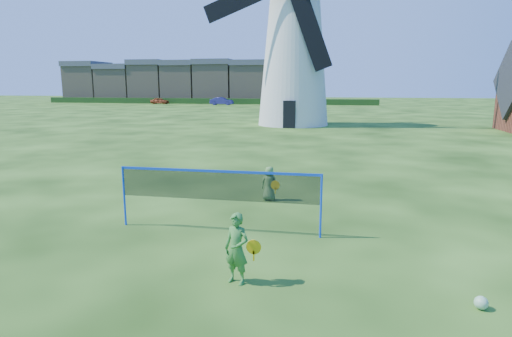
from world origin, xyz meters
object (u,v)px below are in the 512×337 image
object	(u,v)px
badminton_net	(218,186)
car_left	(160,101)
player_girl	(237,249)
play_ball	(481,303)
windmill	(294,50)
car_right	(222,101)
player_boy	(269,184)

from	to	relation	value
badminton_net	car_left	size ratio (longest dim) A/B	1.52
player_girl	play_ball	world-z (taller)	player_girl
play_ball	windmill	bearing A→B (deg)	101.45
windmill	play_ball	bearing A→B (deg)	-78.55
windmill	car_right	distance (m)	37.98
car_left	car_right	xyz separation A→B (m)	(11.99, -1.44, 0.09)
player_boy	car_right	bearing A→B (deg)	-64.61
player_girl	play_ball	bearing A→B (deg)	16.79
windmill	badminton_net	distance (m)	28.88
windmill	player_boy	world-z (taller)	windmill
player_girl	car_left	xyz separation A→B (m)	(-30.06, 66.49, -0.10)
play_ball	player_girl	bearing A→B (deg)	177.58
car_left	badminton_net	bearing A→B (deg)	-155.62
badminton_net	player_girl	distance (m)	2.93
play_ball	badminton_net	bearing A→B (deg)	151.35
player_girl	car_left	world-z (taller)	player_girl
player_boy	play_ball	size ratio (longest dim) A/B	4.90
player_boy	badminton_net	bearing A→B (deg)	84.30
windmill	car_right	bearing A→B (deg)	114.99
player_girl	car_left	distance (m)	72.97
windmill	play_ball	size ratio (longest dim) A/B	87.23
badminton_net	play_ball	bearing A→B (deg)	-28.65
player_girl	play_ball	xyz separation A→B (m)	(4.11, -0.17, -0.55)
badminton_net	car_left	world-z (taller)	badminton_net
player_boy	play_ball	distance (m)	7.39
player_boy	play_ball	xyz separation A→B (m)	(4.42, -5.91, -0.43)
windmill	badminton_net	bearing A→B (deg)	-87.76
player_girl	car_right	xyz separation A→B (m)	(-18.06, 65.05, -0.00)
player_boy	windmill	bearing A→B (deg)	-76.98
car_left	car_right	world-z (taller)	car_right
car_right	play_ball	bearing A→B (deg)	-163.29
windmill	player_boy	size ratio (longest dim) A/B	17.81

